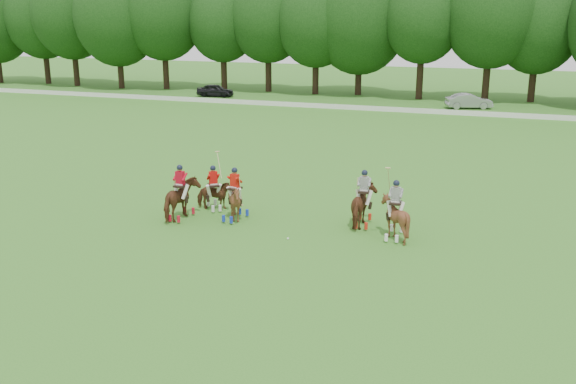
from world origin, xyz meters
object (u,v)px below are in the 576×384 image
(polo_red_c, at_px, (235,201))
(polo_stripe_b, at_px, (395,217))
(car_mid, at_px, (469,101))
(polo_red_b, at_px, (214,195))
(polo_ball, at_px, (288,239))
(polo_stripe_a, at_px, (364,206))
(car_left, at_px, (215,90))
(polo_red_a, at_px, (181,199))

(polo_red_c, distance_m, polo_stripe_b, 6.95)
(car_mid, height_order, polo_red_b, polo_red_b)
(polo_red_b, distance_m, polo_ball, 5.30)
(polo_red_c, xyz_separation_m, polo_stripe_b, (6.95, 0.04, 0.02))
(polo_ball, bearing_deg, polo_stripe_a, 48.50)
(car_mid, xyz_separation_m, polo_ball, (-3.69, -40.26, -0.66))
(car_left, xyz_separation_m, polo_ball, (22.92, -40.26, -0.63))
(polo_ball, bearing_deg, car_left, 119.66)
(polo_red_b, relative_size, polo_ball, 29.32)
(polo_red_b, xyz_separation_m, polo_ball, (4.56, -2.62, -0.68))
(polo_red_c, bearing_deg, polo_stripe_b, 0.30)
(polo_red_b, bearing_deg, polo_red_c, -34.08)
(car_mid, xyz_separation_m, polo_stripe_a, (-1.28, -37.53, 0.19))
(car_left, height_order, polo_red_a, polo_red_a)
(polo_red_a, bearing_deg, polo_red_b, 66.66)
(polo_red_a, relative_size, polo_ball, 27.17)
(polo_red_b, xyz_separation_m, polo_stripe_a, (6.97, 0.10, 0.17))
(car_mid, bearing_deg, polo_red_c, 150.53)
(car_mid, bearing_deg, polo_ball, 155.11)
(polo_red_c, xyz_separation_m, polo_ball, (3.00, -1.57, -0.81))
(polo_red_b, bearing_deg, polo_stripe_a, 0.82)
(polo_stripe_b, bearing_deg, polo_stripe_a, 144.04)
(polo_red_c, bearing_deg, car_mid, 80.19)
(car_mid, relative_size, polo_red_b, 1.62)
(polo_red_a, relative_size, polo_stripe_b, 0.83)
(polo_stripe_a, distance_m, polo_ball, 3.74)
(car_left, relative_size, polo_stripe_b, 1.35)
(polo_stripe_b, relative_size, polo_ball, 32.80)
(car_mid, relative_size, polo_red_a, 1.75)
(car_left, relative_size, polo_red_c, 1.68)
(polo_red_a, relative_size, polo_stripe_a, 1.00)
(polo_stripe_a, bearing_deg, car_left, 124.02)
(car_mid, relative_size, polo_ball, 47.64)
(car_left, bearing_deg, polo_stripe_a, -150.40)
(car_mid, xyz_separation_m, polo_red_c, (-6.69, -38.68, 0.15))
(polo_red_b, relative_size, polo_stripe_b, 0.89)
(car_mid, xyz_separation_m, polo_red_a, (-8.98, -39.33, 0.19))
(car_mid, xyz_separation_m, polo_stripe_b, (0.26, -38.65, 0.17))
(car_left, height_order, car_mid, car_mid)
(car_mid, height_order, polo_ball, car_mid)
(polo_stripe_a, bearing_deg, car_mid, 88.05)
(car_mid, relative_size, polo_stripe_a, 1.76)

